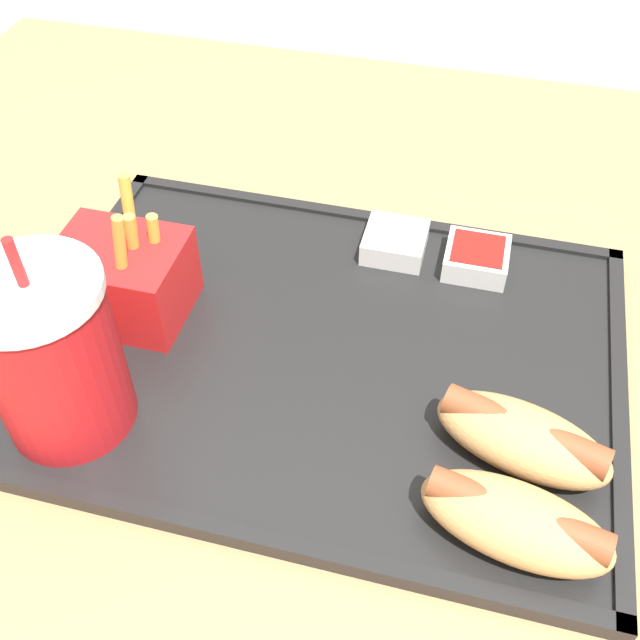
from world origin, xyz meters
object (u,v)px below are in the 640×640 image
soda_cup (52,355)px  fries_carton (124,278)px  sauce_cup_ketchup (476,258)px  sauce_cup_mayo (395,241)px  hot_dog_near (522,437)px  hot_dog_far (516,521)px

soda_cup → fries_carton: (0.01, -0.11, -0.03)m
soda_cup → sauce_cup_ketchup: size_ratio=3.07×
soda_cup → sauce_cup_mayo: soda_cup is taller
hot_dog_near → sauce_cup_mayo: hot_dog_near is taller
hot_dog_far → sauce_cup_mayo: bearing=-64.7°
sauce_cup_mayo → sauce_cup_ketchup: same height
sauce_cup_mayo → sauce_cup_ketchup: (-0.07, 0.00, 0.00)m
soda_cup → hot_dog_far: size_ratio=1.27×
sauce_cup_ketchup → sauce_cup_mayo: bearing=-3.0°
fries_carton → sauce_cup_mayo: (-0.20, -0.13, -0.02)m
sauce_cup_mayo → sauce_cup_ketchup: bearing=177.0°
soda_cup → fries_carton: soda_cup is taller
hot_dog_near → hot_dog_far: bearing=90.0°
hot_dog_far → sauce_cup_ketchup: hot_dog_far is taller
fries_carton → hot_dog_near: bearing=168.0°
sauce_cup_mayo → hot_dog_near: bearing=122.2°
hot_dog_far → sauce_cup_ketchup: bearing=-79.0°
soda_cup → hot_dog_far: 0.32m
soda_cup → fries_carton: 0.12m
soda_cup → sauce_cup_mayo: size_ratio=3.07×
sauce_cup_ketchup → fries_carton: bearing=24.2°
hot_dog_near → sauce_cup_ketchup: 0.20m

